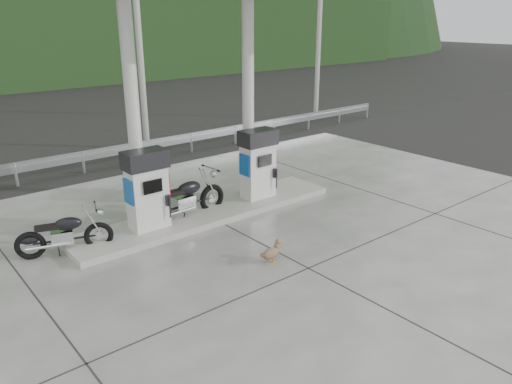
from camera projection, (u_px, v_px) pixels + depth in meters
ground at (275, 252)px, 10.58m from camera, size 160.00×160.00×0.00m
forecourt_apron at (275, 251)px, 10.58m from camera, size 18.00×14.00×0.02m
pump_island at (208, 213)px, 12.37m from camera, size 7.00×1.40×0.15m
gas_pump_left at (147, 190)px, 11.08m from camera, size 0.95×0.55×1.80m
gas_pump_right at (258, 164)px, 12.99m from camera, size 0.95×0.55×1.80m
canopy_column_left at (133, 116)px, 10.83m from camera, size 0.30×0.30×5.00m
canopy_column_right at (248, 100)px, 12.75m from camera, size 0.30×0.30×5.00m
guardrail at (112, 146)px, 16.16m from camera, size 26.00×0.16×1.42m
road at (75, 146)px, 18.95m from camera, size 60.00×7.00×0.01m
utility_pole_b at (139, 37)px, 17.34m from camera, size 0.22×0.22×8.00m
utility_pole_c at (319, 31)px, 22.71m from camera, size 0.22×0.22×8.00m
motorcycle_left at (65, 235)px, 10.32m from camera, size 1.91×1.11×0.86m
motorcycle_right at (186, 200)px, 12.02m from camera, size 2.19×0.82×1.02m
duck at (271, 254)px, 10.02m from camera, size 0.54×0.20×0.38m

